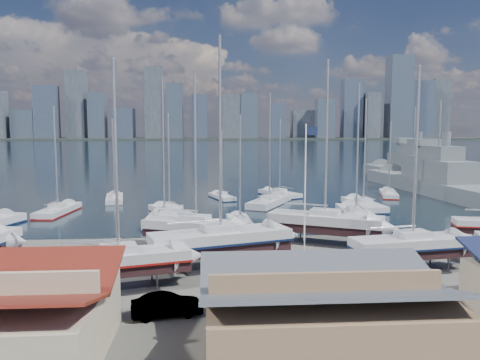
{
  "coord_description": "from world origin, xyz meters",
  "views": [
    {
      "loc": [
        -5.92,
        -48.36,
        11.1
      ],
      "look_at": [
        -1.9,
        8.0,
        5.16
      ],
      "focal_mm": 35.0,
      "sensor_mm": 36.0,
      "label": 1
    }
  ],
  "objects": [
    {
      "name": "car_a",
      "position": [
        -13.47,
        -21.74,
        0.71
      ],
      "size": [
        3.03,
        4.51,
        1.43
      ],
      "primitive_type": "imported",
      "rotation": [
        0.0,
        0.0,
        -0.35
      ],
      "color": "gray",
      "rests_on": "ground"
    },
    {
      "name": "flagpole",
      "position": [
        2.46,
        -9.59,
        6.72
      ],
      "size": [
        1.03,
        0.12,
        11.7
      ],
      "color": "white",
      "rests_on": "ground"
    },
    {
      "name": "sailboat_moored_11",
      "position": [
        24.91,
        28.36,
        0.31
      ],
      "size": [
        4.92,
        9.27,
        13.34
      ],
      "rotation": [
        0.0,
        0.0,
        1.28
      ],
      "color": "black",
      "rests_on": "water"
    },
    {
      "name": "sailboat_moored_2",
      "position": [
        -20.49,
        25.84,
        0.32
      ],
      "size": [
        4.04,
        9.3,
        13.59
      ],
      "rotation": [
        0.0,
        0.0,
        1.74
      ],
      "color": "black",
      "rests_on": "water"
    },
    {
      "name": "sailboat_moored_7",
      "position": [
        3.38,
        20.24,
        0.32
      ],
      "size": [
        8.15,
        11.72,
        17.4
      ],
      "rotation": [
        0.0,
        0.0,
        1.09
      ],
      "color": "black",
      "rests_on": "water"
    },
    {
      "name": "naval_ship_east",
      "position": [
        34.8,
        31.22,
        1.66
      ],
      "size": [
        9.42,
        46.01,
        18.12
      ],
      "rotation": [
        0.0,
        0.0,
        1.62
      ],
      "color": "slate",
      "rests_on": "water"
    },
    {
      "name": "sailboat_cradle_3",
      "position": [
        -4.84,
        -11.03,
        2.2
      ],
      "size": [
        12.04,
        6.62,
        18.55
      ],
      "rotation": [
        0.0,
        0.0,
        0.31
      ],
      "color": "#2D2D33",
      "rests_on": "ground"
    },
    {
      "name": "sailboat_cradle_1",
      "position": [
        -12.08,
        -16.15,
        2.07
      ],
      "size": [
        10.26,
        5.32,
        15.97
      ],
      "rotation": [
        0.0,
        0.0,
        0.27
      ],
      "color": "#2D2D33",
      "rests_on": "ground"
    },
    {
      "name": "water",
      "position": [
        0.0,
        300.0,
        -0.15
      ],
      "size": [
        1400.0,
        600.0,
        0.4
      ],
      "primitive_type": "cube",
      "color": "#1A2C3C",
      "rests_on": "ground"
    },
    {
      "name": "sailboat_moored_3",
      "position": [
        -11.14,
        8.66,
        0.31
      ],
      "size": [
        4.1,
        12.45,
        18.36
      ],
      "rotation": [
        0.0,
        0.0,
        1.52
      ],
      "color": "black",
      "rests_on": "water"
    },
    {
      "name": "shed_grey",
      "position": [
        0.0,
        -26.0,
        2.15
      ],
      "size": [
        12.6,
        8.4,
        4.17
      ],
      "color": "#8C6B4C",
      "rests_on": "ground"
    },
    {
      "name": "car_b",
      "position": [
        -8.38,
        -21.06,
        0.69
      ],
      "size": [
        4.42,
        2.23,
        1.39
      ],
      "primitive_type": "imported",
      "rotation": [
        0.0,
        0.0,
        1.76
      ],
      "color": "gray",
      "rests_on": "ground"
    },
    {
      "name": "sailboat_moored_10",
      "position": [
        16.54,
        16.68,
        0.31
      ],
      "size": [
        3.61,
        11.12,
        16.41
      ],
      "rotation": [
        0.0,
        0.0,
        1.62
      ],
      "color": "black",
      "rests_on": "water"
    },
    {
      "name": "ground",
      "position": [
        0.0,
        -10.0,
        0.0
      ],
      "size": [
        1400.0,
        1400.0,
        0.0
      ],
      "primitive_type": "plane",
      "color": "#605E59",
      "rests_on": "ground"
    },
    {
      "name": "sailboat_moored_9",
      "position": [
        12.89,
        8.82,
        0.32
      ],
      "size": [
        4.59,
        12.04,
        17.73
      ],
      "rotation": [
        0.0,
        0.0,
        1.46
      ],
      "color": "black",
      "rests_on": "water"
    },
    {
      "name": "sailboat_moored_8",
      "position": [
        6.43,
        29.93,
        0.31
      ],
      "size": [
        6.79,
        9.22,
        13.7
      ],
      "rotation": [
        0.0,
        0.0,
        2.09
      ],
      "color": "black",
      "rests_on": "water"
    },
    {
      "name": "sailboat_moored_6",
      "position": [
        -2.12,
        4.74,
        0.31
      ],
      "size": [
        2.96,
        9.18,
        13.56
      ],
      "rotation": [
        0.0,
        0.0,
        1.62
      ],
      "color": "black",
      "rests_on": "water"
    },
    {
      "name": "skyline",
      "position": [
        -7.83,
        553.76,
        39.09
      ],
      "size": [
        639.14,
        43.8,
        107.69
      ],
      "color": "#475166",
      "rests_on": "far_shore"
    },
    {
      "name": "sailboat_cradle_5",
      "position": [
        10.24,
        -13.3,
        2.07
      ],
      "size": [
        10.28,
        4.37,
        16.09
      ],
      "rotation": [
        0.0,
        0.0,
        0.16
      ],
      "color": "#2D2D33",
      "rests_on": "ground"
    },
    {
      "name": "sailboat_cradle_4",
      "position": [
        5.61,
        -3.95,
        2.17
      ],
      "size": [
        11.24,
        7.74,
        17.86
      ],
      "rotation": [
        0.0,
        0.0,
        -0.47
      ],
      "color": "#2D2D33",
      "rests_on": "ground"
    },
    {
      "name": "sailboat_moored_1",
      "position": [
        -25.88,
        15.06,
        0.31
      ],
      "size": [
        3.85,
        10.29,
        15.03
      ],
      "rotation": [
        0.0,
        0.0,
        1.47
      ],
      "color": "black",
      "rests_on": "water"
    },
    {
      "name": "far_shore",
      "position": [
        0.0,
        560.0,
        1.1
      ],
      "size": [
        1400.0,
        80.0,
        2.2
      ],
      "primitive_type": "cube",
      "color": "#2D332D",
      "rests_on": "ground"
    },
    {
      "name": "sailboat_cradle_2",
      "position": [
        -6.97,
        -5.22,
        2.09
      ],
      "size": [
        10.3,
        6.22,
        16.26
      ],
      "rotation": [
        0.0,
        0.0,
        -0.37
      ],
      "color": "#2D2D33",
      "rests_on": "ground"
    },
    {
      "name": "sailboat_moored_5",
      "position": [
        -3.48,
        27.23,
        0.31
      ],
      "size": [
        4.46,
        8.1,
        11.66
      ],
      "rotation": [
        0.0,
        0.0,
        1.88
      ],
      "color": "black",
      "rests_on": "water"
    },
    {
      "name": "sailboat_moored_4",
      "position": [
        -10.89,
        13.43,
        0.32
      ],
      "size": [
        6.51,
        9.49,
        14.07
      ],
      "rotation": [
        0.0,
        0.0,
        2.04
      ],
      "color": "black",
      "rests_on": "water"
    },
    {
      "name": "car_c",
      "position": [
        4.91,
        -18.72,
        0.64
      ],
      "size": [
        3.04,
        4.96,
        1.28
      ],
      "primitive_type": "imported",
      "rotation": [
        0.0,
        0.0,
        -0.21
      ],
      "color": "gray",
      "rests_on": "ground"
    },
    {
      "name": "naval_ship_west",
      "position": [
        39.65,
        51.85,
        1.66
      ],
      "size": [
        7.96,
        43.57,
        17.91
      ],
      "rotation": [
        0.0,
        0.0,
        1.59
      ],
      "color": "slate",
      "rests_on": "water"
    }
  ]
}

